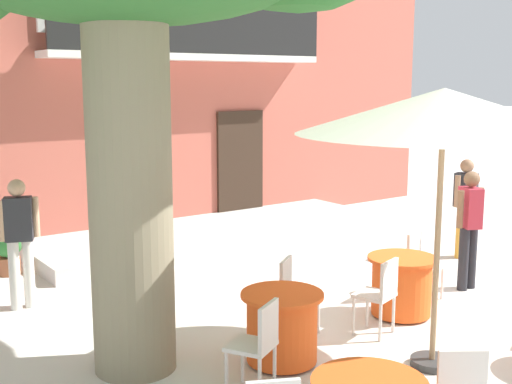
% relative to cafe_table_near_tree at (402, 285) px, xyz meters
% --- Properties ---
extents(ground_plane, '(120.00, 120.00, 0.00)m').
position_rel_cafe_table_near_tree_xyz_m(ground_plane, '(0.21, 0.84, -0.39)').
color(ground_plane, silver).
extents(building_facade, '(13.00, 5.09, 7.50)m').
position_rel_cafe_table_near_tree_xyz_m(building_facade, '(0.24, 7.83, 3.36)').
color(building_facade, '#BC5B4C').
rests_on(building_facade, ground).
extents(entrance_step_platform, '(6.76, 2.20, 0.25)m').
position_rel_cafe_table_near_tree_xyz_m(entrance_step_platform, '(0.24, 4.74, -0.27)').
color(entrance_step_platform, silver).
rests_on(entrance_step_platform, ground).
extents(cafe_table_near_tree, '(0.86, 0.86, 0.76)m').
position_rel_cafe_table_near_tree_xyz_m(cafe_table_near_tree, '(0.00, 0.00, 0.00)').
color(cafe_table_near_tree, '#EA561E').
rests_on(cafe_table_near_tree, ground).
extents(cafe_chair_near_tree_0, '(0.50, 0.50, 0.91)m').
position_rel_cafe_table_near_tree_xyz_m(cafe_chair_near_tree_0, '(-0.69, -0.30, 0.14)').
color(cafe_chair_near_tree_0, silver).
rests_on(cafe_chair_near_tree_0, ground).
extents(cafe_chair_near_tree_1, '(0.50, 0.50, 0.91)m').
position_rel_cafe_table_near_tree_xyz_m(cafe_chair_near_tree_1, '(0.69, 0.29, 0.14)').
color(cafe_chair_near_tree_1, silver).
rests_on(cafe_chair_near_tree_1, ground).
extents(cafe_table_middle, '(0.86, 0.86, 0.76)m').
position_rel_cafe_table_near_tree_xyz_m(cafe_table_middle, '(-2.07, -0.23, 0.00)').
color(cafe_table_middle, '#EA561E').
rests_on(cafe_table_middle, ground).
extents(cafe_chair_middle_0, '(0.56, 0.56, 0.91)m').
position_rel_cafe_table_near_tree_xyz_m(cafe_chair_middle_0, '(-1.51, 0.27, 0.14)').
color(cafe_chair_middle_0, silver).
rests_on(cafe_chair_middle_0, ground).
extents(cafe_chair_middle_1, '(0.54, 0.54, 0.91)m').
position_rel_cafe_table_near_tree_xyz_m(cafe_chair_middle_1, '(-2.69, -0.66, 0.14)').
color(cafe_chair_middle_1, silver).
rests_on(cafe_chair_middle_1, ground).
extents(cafe_umbrella, '(2.90, 2.90, 2.85)m').
position_rel_cafe_table_near_tree_xyz_m(cafe_umbrella, '(-0.87, -1.20, 2.22)').
color(cafe_umbrella, '#997A56').
rests_on(cafe_umbrella, ground).
extents(ground_planter_left, '(0.44, 0.44, 0.75)m').
position_rel_cafe_table_near_tree_xyz_m(ground_planter_left, '(-3.49, 4.69, 0.02)').
color(ground_planter_left, '#995638').
rests_on(ground_planter_left, ground).
extents(pedestrian_near_entrance, '(0.53, 0.40, 1.68)m').
position_rel_cafe_table_near_tree_xyz_m(pedestrian_near_entrance, '(1.57, 0.19, 0.56)').
color(pedestrian_near_entrance, '#232328').
rests_on(pedestrian_near_entrance, ground).
extents(pedestrian_mid_plaza, '(0.53, 0.33, 1.69)m').
position_rel_cafe_table_near_tree_xyz_m(pedestrian_mid_plaza, '(-3.76, 3.05, 0.57)').
color(pedestrian_mid_plaza, silver).
rests_on(pedestrian_mid_plaza, ground).
extents(pedestrian_by_tree, '(0.53, 0.39, 1.65)m').
position_rel_cafe_table_near_tree_xyz_m(pedestrian_by_tree, '(2.94, 1.29, 0.54)').
color(pedestrian_by_tree, gold).
rests_on(pedestrian_by_tree, ground).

